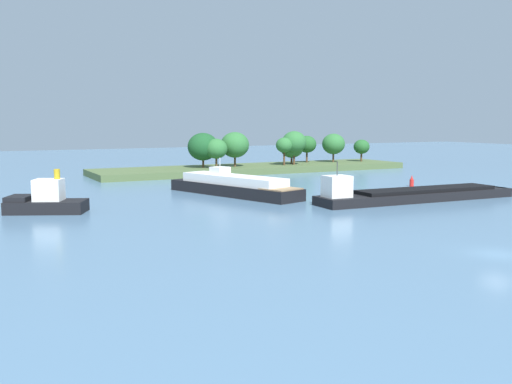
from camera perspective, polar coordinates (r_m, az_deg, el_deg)
The scene contains 6 objects.
ground_plane at distance 51.72m, azimuth 22.89°, elevation -5.74°, with size 400.00×400.00×0.00m, color slate.
treeline_island at distance 126.71m, azimuth 0.51°, elevation 3.37°, with size 70.82×16.00×8.81m.
white_riverboat at distance 85.55m, azimuth -2.25°, elevation 0.61°, with size 12.07×24.42×5.47m.
tugboat at distance 73.56m, azimuth -20.22°, elevation -0.88°, with size 10.12×7.77×5.28m.
cargo_barge at distance 82.10m, azimuth 15.37°, elevation -0.21°, with size 31.11×6.54×5.83m.
channel_buoy_red at distance 100.59m, azimuth 15.24°, elevation 1.00°, with size 0.70×0.70×1.90m.
Camera 1 is at (-39.29, -31.81, 10.94)m, focal length 40.19 mm.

